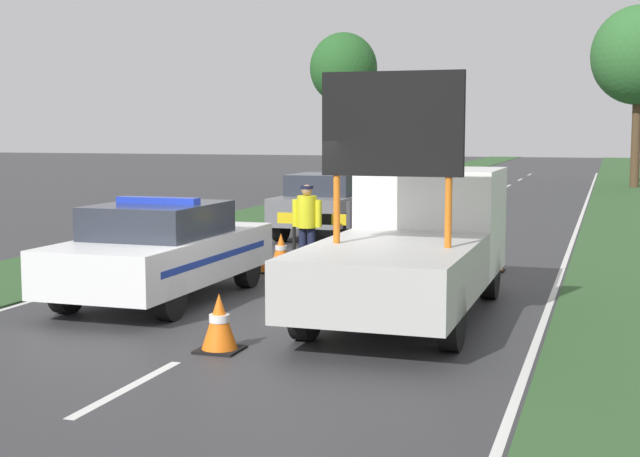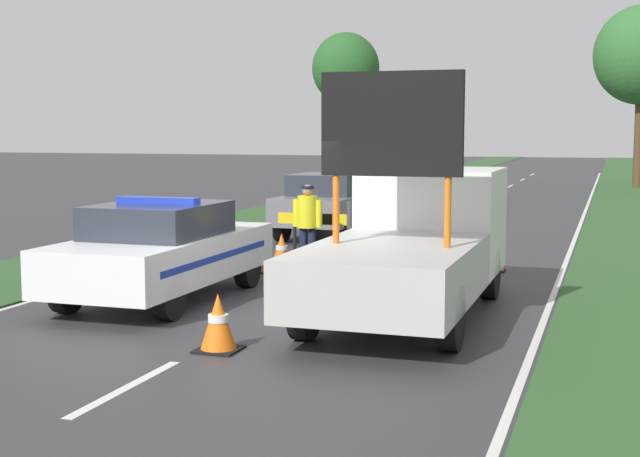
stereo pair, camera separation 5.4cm
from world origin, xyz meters
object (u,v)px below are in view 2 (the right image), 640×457
object	(u,v)px
police_car	(163,250)
queued_car_wagon_maroon	(438,178)
police_officer	(308,219)
queued_car_suv_grey	(328,204)
traffic_cone_centre_front	(218,322)
queued_car_van_white	(398,190)
roadside_tree_near_left	(346,70)
road_barrier	(360,223)
roadside_tree_near_right	(386,110)
traffic_cone_near_police	(496,258)
pedestrian_civilian	(362,222)
traffic_cone_near_truck	(267,260)
work_truck	(415,241)
traffic_cone_behind_barrier	(282,250)

from	to	relation	value
police_car	queued_car_wagon_maroon	bearing A→B (deg)	88.76
police_officer	queued_car_suv_grey	distance (m)	5.34
traffic_cone_centre_front	queued_car_van_white	size ratio (longest dim) A/B	0.16
queued_car_van_white	roadside_tree_near_left	distance (m)	10.89
road_barrier	roadside_tree_near_right	world-z (taller)	roadside_tree_near_right
queued_car_wagon_maroon	roadside_tree_near_left	size ratio (longest dim) A/B	0.68
traffic_cone_near_police	queued_car_wagon_maroon	world-z (taller)	queued_car_wagon_maroon
police_car	police_officer	world-z (taller)	police_officer
pedestrian_civilian	police_officer	bearing A→B (deg)	176.58
road_barrier	queued_car_van_white	bearing A→B (deg)	98.88
queued_car_wagon_maroon	roadside_tree_near_right	xyz separation A→B (m)	(-4.46, 9.56, 2.83)
roadside_tree_near_right	police_car	bearing A→B (deg)	-82.25
traffic_cone_centre_front	traffic_cone_near_truck	xyz separation A→B (m)	(-1.64, 5.69, -0.11)
road_barrier	traffic_cone_centre_front	bearing A→B (deg)	-89.00
police_officer	traffic_cone_near_police	size ratio (longest dim) A/B	3.20
work_truck	road_barrier	distance (m)	4.34
traffic_cone_near_police	road_barrier	bearing A→B (deg)	-175.17
traffic_cone_near_police	traffic_cone_centre_front	size ratio (longest dim) A/B	0.72
queued_car_suv_grey	roadside_tree_near_right	size ratio (longest dim) A/B	0.75
police_officer	queued_car_van_white	world-z (taller)	police_officer
police_officer	roadside_tree_near_left	world-z (taller)	roadside_tree_near_left
traffic_cone_centre_front	queued_car_wagon_maroon	world-z (taller)	queued_car_wagon_maroon
police_officer	pedestrian_civilian	xyz separation A→B (m)	(1.04, 0.07, -0.02)
police_officer	traffic_cone_near_truck	xyz separation A→B (m)	(-0.60, -0.57, -0.72)
traffic_cone_near_police	traffic_cone_near_truck	bearing A→B (deg)	-159.50
police_officer	queued_car_suv_grey	bearing A→B (deg)	-62.39
pedestrian_civilian	queued_car_wagon_maroon	world-z (taller)	pedestrian_civilian
pedestrian_civilian	traffic_cone_centre_front	distance (m)	6.36
police_car	queued_car_wagon_maroon	world-z (taller)	police_car
police_officer	traffic_cone_behind_barrier	bearing A→B (deg)	-4.25
work_truck	queued_car_suv_grey	xyz separation A→B (m)	(-4.01, 8.36, -0.20)
police_car	roadside_tree_near_right	bearing A→B (deg)	97.09
traffic_cone_behind_barrier	roadside_tree_near_right	distance (m)	28.09
traffic_cone_behind_barrier	traffic_cone_near_truck	bearing A→B (deg)	-90.03
traffic_cone_near_police	traffic_cone_behind_barrier	xyz separation A→B (m)	(-4.02, -0.74, 0.08)
police_car	roadside_tree_near_left	world-z (taller)	roadside_tree_near_left
traffic_cone_near_truck	roadside_tree_near_left	xyz separation A→B (m)	(-4.79, 21.09, 4.94)
traffic_cone_near_police	traffic_cone_behind_barrier	bearing A→B (deg)	-169.65
police_officer	queued_car_suv_grey	xyz separation A→B (m)	(-1.26, 5.18, -0.14)
work_truck	queued_car_wagon_maroon	bearing A→B (deg)	-80.69
police_car	traffic_cone_near_truck	distance (m)	3.05
police_car	traffic_cone_near_truck	size ratio (longest dim) A/B	9.39
work_truck	traffic_cone_behind_barrier	bearing A→B (deg)	-45.70
roadside_tree_near_left	roadside_tree_near_right	size ratio (longest dim) A/B	1.29
roadside_tree_near_left	roadside_tree_near_right	xyz separation A→B (m)	(-0.03, 7.16, -1.52)
queued_car_suv_grey	queued_car_van_white	bearing A→B (deg)	-92.53
traffic_cone_near_truck	queued_car_wagon_maroon	bearing A→B (deg)	91.11
police_car	queued_car_van_white	distance (m)	15.12
roadside_tree_near_left	work_truck	bearing A→B (deg)	-71.00
queued_car_suv_grey	traffic_cone_near_police	bearing A→B (deg)	137.75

